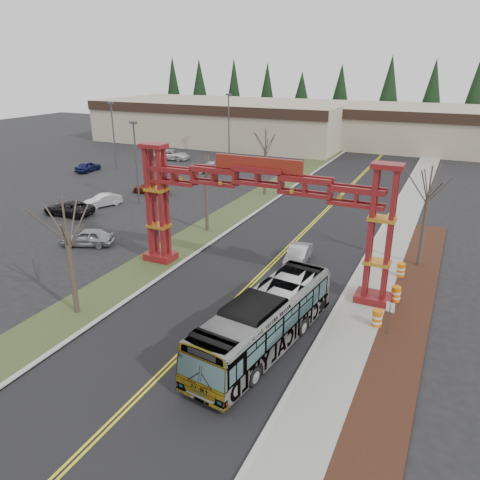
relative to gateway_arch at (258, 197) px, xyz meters
The scene contains 33 objects.
ground 18.97m from the gateway_arch, 90.00° to the right, with size 200.00×200.00×0.00m, color black.
road 9.20m from the gateway_arch, 90.00° to the left, with size 12.00×110.00×0.02m, color black.
lane_line_left 9.19m from the gateway_arch, 90.98° to the left, with size 0.12×100.00×0.01m, color yellow.
lane_line_right 9.19m from the gateway_arch, 89.02° to the left, with size 0.12×100.00×0.01m, color yellow.
curb_right 11.03m from the gateway_arch, 48.70° to the left, with size 0.30×110.00×0.15m, color #AAABA5.
sidewalk_right 11.90m from the gateway_arch, 42.65° to the left, with size 2.60×110.00×0.14m, color gray.
landscape_strip 14.25m from the gateway_arch, 38.11° to the right, with size 2.60×50.00×0.12m, color black.
grass_median 12.18m from the gateway_arch, 138.81° to the left, with size 4.00×110.00×0.08m, color #334522.
curb_left 11.03m from the gateway_arch, 131.30° to the left, with size 0.30×110.00×0.15m, color #AAABA5.
gateway_arch is the anchor object (origin of this frame).
retail_building_west 61.78m from the gateway_arch, 119.07° to the left, with size 46.00×22.30×7.50m.
retail_building_east 62.80m from the gateway_arch, 80.83° to the left, with size 38.00×20.30×7.00m.
conifer_treeline 74.00m from the gateway_arch, 89.81° to the left, with size 116.10×5.60×13.00m.
transit_bus 9.43m from the gateway_arch, 63.91° to the right, with size 2.64×11.29×3.14m, color #ACADB3.
silver_sedan 6.87m from the gateway_arch, 67.18° to the left, with size 1.40×4.02×1.33m, color #A5A8AD.
parked_car_near_a 16.07m from the gateway_arch, behind, with size 1.72×4.27×1.45m, color #989B9F.
parked_car_near_b 24.20m from the gateway_arch, 156.55° to the left, with size 1.36×3.90×1.29m, color white.
parked_car_near_c 23.98m from the gateway_arch, 166.18° to the left, with size 2.36×5.12×1.42m, color black.
parked_car_mid_a 26.25m from the gateway_arch, 141.76° to the left, with size 1.80×4.42×1.28m, color maroon.
parked_car_mid_b 41.42m from the gateway_arch, 148.07° to the left, with size 1.65×4.09×1.39m, color #171C51.
parked_car_far_a 34.44m from the gateway_arch, 124.04° to the left, with size 1.57×4.49×1.48m, color #AFB2B7.
parked_car_far_b 44.84m from the gateway_arch, 130.52° to the left, with size 2.51×5.45×1.52m, color white.
bare_tree_median_near 12.01m from the gateway_arch, 131.91° to the right, with size 3.22×3.22×7.31m.
bare_tree_median_mid 10.89m from the gateway_arch, 137.49° to the left, with size 3.01×3.01×7.05m.
bare_tree_median_far 22.33m from the gateway_arch, 111.00° to the left, with size 3.21×3.21×7.49m.
bare_tree_right_far 12.37m from the gateway_arch, 36.00° to the left, with size 3.05×3.05×7.54m.
light_pole_near 22.18m from the gateway_arch, 147.89° to the left, with size 0.75×0.37×8.65m.
light_pole_mid 41.17m from the gateway_arch, 142.49° to the left, with size 0.79×0.40×9.15m.
light_pole_far 44.83m from the gateway_arch, 118.97° to the left, with size 0.84×0.42×9.74m.
street_sign 11.02m from the gateway_arch, 20.36° to the right, with size 0.46×0.15×2.05m.
barrel_south 10.68m from the gateway_arch, 18.29° to the right, with size 0.60×0.60×1.10m.
barrel_mid 10.75m from the gateway_arch, ahead, with size 0.60×0.60×1.11m.
barrel_north 11.50m from the gateway_arch, 26.88° to the left, with size 0.59×0.59×1.09m.
Camera 1 is at (11.60, -9.27, 14.25)m, focal length 35.00 mm.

